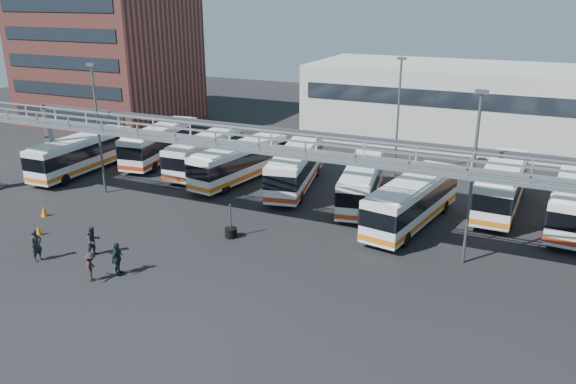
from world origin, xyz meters
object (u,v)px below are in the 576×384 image
at_px(pedestrian_a, 37,245).
at_px(cone_left, 38,230).
at_px(pedestrian_d, 117,259).
at_px(cone_right, 44,211).
at_px(bus_1, 161,142).
at_px(light_pole_back, 398,111).
at_px(bus_3, 240,161).
at_px(bus_7, 502,185).
at_px(bus_8, 574,200).
at_px(pedestrian_b, 93,241).
at_px(light_pole_mid, 473,170).
at_px(light_pole_left, 98,122).
at_px(bus_2, 205,152).
at_px(tire_stack, 231,232).
at_px(bus_5, 362,182).
at_px(bus_4, 296,166).
at_px(bus_6, 412,200).
at_px(bus_0, 82,153).
at_px(pedestrian_c, 91,267).

distance_m(pedestrian_a, cone_left, 4.12).
relative_size(pedestrian_d, cone_right, 2.58).
height_order(bus_1, pedestrian_d, bus_1).
height_order(light_pole_back, bus_3, light_pole_back).
bearing_deg(cone_left, bus_3, 67.28).
bearing_deg(bus_7, bus_8, -13.47).
xyz_separation_m(bus_1, bus_8, (35.28, -1.45, -0.01)).
distance_m(cone_left, cone_right, 3.51).
relative_size(bus_3, pedestrian_b, 5.84).
height_order(light_pole_mid, pedestrian_a, light_pole_mid).
xyz_separation_m(pedestrian_b, cone_right, (-7.85, 3.45, -0.56)).
relative_size(light_pole_back, pedestrian_d, 5.26).
bearing_deg(light_pole_left, bus_2, 63.60).
bearing_deg(pedestrian_b, bus_7, -35.67).
relative_size(pedestrian_b, tire_stack, 0.81).
bearing_deg(bus_5, tire_stack, -130.98).
distance_m(bus_8, cone_right, 36.96).
distance_m(bus_4, bus_6, 11.12).
bearing_deg(light_pole_mid, pedestrian_b, -158.01).
bearing_deg(cone_left, bus_4, 53.93).
distance_m(bus_2, cone_right, 15.01).
bearing_deg(light_pole_mid, cone_right, -170.32).
height_order(light_pole_mid, bus_8, light_pole_mid).
relative_size(bus_1, tire_stack, 4.88).
bearing_deg(pedestrian_b, cone_right, 79.97).
relative_size(bus_0, pedestrian_d, 5.65).
xyz_separation_m(bus_4, bus_5, (5.98, -1.25, -0.15)).
height_order(light_pole_left, bus_1, light_pole_left).
distance_m(cone_left, tire_stack, 12.75).
height_order(bus_3, pedestrian_b, bus_3).
height_order(bus_4, cone_right, bus_4).
xyz_separation_m(light_pole_back, bus_6, (3.86, -10.56, -3.89)).
height_order(light_pole_left, tire_stack, light_pole_left).
bearing_deg(pedestrian_c, bus_3, -30.44).
distance_m(light_pole_back, pedestrian_a, 29.80).
xyz_separation_m(bus_6, cone_left, (-21.95, -11.92, -1.50)).
xyz_separation_m(bus_8, tire_stack, (-20.20, -11.45, -1.45)).
height_order(light_pole_back, cone_right, light_pole_back).
distance_m(bus_2, pedestrian_b, 18.01).
relative_size(bus_0, tire_stack, 4.76).
bearing_deg(bus_4, light_pole_left, -162.70).
height_order(light_pole_mid, bus_6, light_pole_mid).
bearing_deg(bus_7, cone_left, -144.35).
bearing_deg(bus_1, cone_right, -93.99).
relative_size(bus_2, cone_left, 15.77).
bearing_deg(light_pole_back, bus_6, -69.90).
xyz_separation_m(light_pole_left, bus_0, (-5.49, 3.42, -3.90)).
bearing_deg(light_pole_left, tire_stack, -14.39).
bearing_deg(bus_1, bus_5, -16.74).
height_order(bus_2, bus_8, bus_8).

